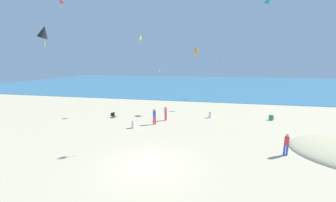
% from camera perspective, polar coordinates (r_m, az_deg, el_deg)
% --- Properties ---
extents(ground_plane, '(120.00, 120.00, 0.00)m').
position_cam_1_polar(ground_plane, '(22.84, 2.04, -5.91)').
color(ground_plane, beige).
extents(ocean_water, '(120.00, 60.00, 0.05)m').
position_cam_1_polar(ocean_water, '(64.09, 8.44, 4.96)').
color(ocean_water, teal).
rests_on(ocean_water, ground_plane).
extents(beach_chair_far_right, '(0.76, 0.81, 0.60)m').
position_cam_1_polar(beach_chair_far_right, '(26.35, 27.28, -4.28)').
color(beach_chair_far_right, '#2D9956').
rests_on(beach_chair_far_right, ground_plane).
extents(beach_chair_mid_beach, '(0.78, 0.77, 0.59)m').
position_cam_1_polar(beach_chair_mid_beach, '(25.47, -15.27, -3.89)').
color(beach_chair_mid_beach, black).
rests_on(beach_chair_mid_beach, ground_plane).
extents(person_0, '(0.33, 0.33, 1.62)m').
position_cam_1_polar(person_0, '(16.98, 30.59, -10.23)').
color(person_0, blue).
rests_on(person_0, ground_plane).
extents(person_1, '(0.48, 0.48, 1.70)m').
position_cam_1_polar(person_1, '(21.72, -3.87, -4.13)').
color(person_1, red).
rests_on(person_1, ground_plane).
extents(person_2, '(0.62, 0.67, 0.76)m').
position_cam_1_polar(person_2, '(21.01, -9.74, -6.78)').
color(person_2, white).
rests_on(person_2, ground_plane).
extents(person_3, '(0.42, 0.42, 1.65)m').
position_cam_1_polar(person_3, '(23.12, -0.66, -3.24)').
color(person_3, red).
rests_on(person_3, ground_plane).
extents(person_4, '(0.65, 0.64, 0.75)m').
position_cam_1_polar(person_4, '(24.93, 11.93, -4.03)').
color(person_4, white).
rests_on(person_4, ground_plane).
extents(kite_purple, '(0.28, 1.09, 1.63)m').
position_cam_1_polar(kite_purple, '(38.59, 14.56, 10.96)').
color(kite_purple, purple).
extents(kite_orange, '(0.64, 0.86, 1.59)m').
position_cam_1_polar(kite_orange, '(27.34, 7.91, 13.80)').
color(kite_orange, orange).
extents(kite_black, '(0.97, 0.77, 1.51)m').
position_cam_1_polar(kite_black, '(16.81, -31.84, 16.33)').
color(kite_black, black).
extents(kite_teal, '(0.79, 0.29, 1.28)m').
position_cam_1_polar(kite_teal, '(36.42, 26.30, 23.89)').
color(kite_teal, '#1EADAD').
extents(kite_pink, '(0.57, 0.68, 1.09)m').
position_cam_1_polar(kite_pink, '(40.53, -2.56, 8.63)').
color(kite_pink, pink).
extents(kite_red, '(0.59, 0.43, 1.24)m').
position_cam_1_polar(kite_red, '(27.05, -28.08, 23.84)').
color(kite_red, red).
extents(kite_lime, '(0.49, 0.60, 1.26)m').
position_cam_1_polar(kite_lime, '(26.93, -7.91, 17.53)').
color(kite_lime, '#99DB33').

